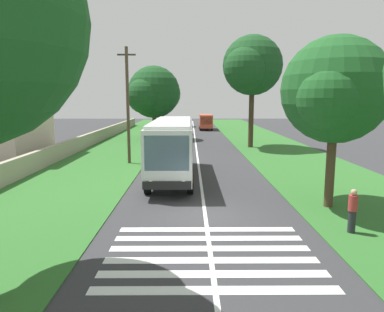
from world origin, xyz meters
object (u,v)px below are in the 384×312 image
Objects in this scene: trailing_car_0 at (179,136)px; roadside_tree_left_1 at (153,94)px; roadside_tree_right_1 at (331,93)px; trailing_minibus_0 at (206,120)px; pedestrian at (353,210)px; roadside_tree_right_2 at (250,67)px; roadside_building at (1,110)px; utility_pole at (128,104)px; trailing_car_1 at (183,130)px; roadside_tree_left_0 at (162,95)px; coach_bus at (172,145)px.

roadside_tree_left_1 reaches higher than trailing_car_0.
trailing_car_0 is 28.44m from roadside_tree_right_1.
trailing_minibus_0 is (16.63, -4.04, 0.88)m from trailing_car_0.
pedestrian is (-3.54, 0.32, -4.41)m from roadside_tree_right_1.
roadside_tree_right_1 is 0.68× the size of roadside_tree_right_2.
roadside_building reaches higher than trailing_car_0.
roadside_tree_left_1 is 31.41m from roadside_tree_right_1.
trailing_car_0 is 0.49× the size of roadside_building.
utility_pole is at bearing 179.68° from roadside_tree_left_1.
trailing_car_1 is 0.72× the size of trailing_minibus_0.
roadside_tree_left_1 reaches higher than trailing_minibus_0.
roadside_tree_right_2 is at bearing -127.57° from trailing_car_0.
roadside_tree_right_1 is at bearing -167.07° from roadside_tree_left_0.
roadside_tree_right_2 is at bearing -152.99° from trailing_car_1.
trailing_car_0 is 25.08m from roadside_tree_left_0.
roadside_tree_left_1 reaches higher than roadside_tree_right_1.
roadside_building is (-20.26, 15.56, 3.44)m from trailing_car_1.
roadside_tree_right_2 is (-22.50, -3.58, 6.74)m from trailing_minibus_0.
trailing_car_0 is 0.47× the size of roadside_tree_left_1.
roadside_tree_left_0 reaches higher than utility_pole.
pedestrian is (-24.62, 0.12, -7.38)m from roadside_tree_right_2.
trailing_minibus_0 is at bearing 9.04° from roadside_tree_right_2.
roadside_tree_left_0 is (7.59, 7.96, 4.30)m from trailing_minibus_0.
roadside_tree_right_2 is at bearing -159.01° from roadside_tree_left_0.
trailing_car_1 is 36.20m from roadside_tree_right_1.
trailing_minibus_0 is 0.77× the size of roadside_tree_right_1.
utility_pole is at bearing 166.90° from trailing_minibus_0.
roadside_tree_right_2 is at bearing -48.98° from utility_pole.
roadside_tree_left_1 is 1.03× the size of utility_pole.
roadside_tree_left_1 is 13.96m from roadside_tree_right_2.
coach_bus reaches higher than trailing_minibus_0.
trailing_car_0 is 31.40m from pedestrian.
trailing_car_1 is at bearing -33.27° from roadside_tree_left_1.
roadside_tree_left_1 is 18.73m from roadside_building.
roadside_tree_left_0 reaches higher than trailing_minibus_0.
trailing_car_1 is at bearing 157.00° from trailing_minibus_0.
roadside_tree_right_2 is 25.71m from pedestrian.
trailing_car_0 and trailing_car_1 have the same top height.
roadside_tree_left_0 is at bearing 12.93° from roadside_tree_right_1.
trailing_car_0 is 0.72× the size of trailing_minibus_0.
roadside_building is (3.41, 11.67, -0.56)m from utility_pole.
trailing_minibus_0 is 0.69× the size of roadside_building.
trailing_car_1 is at bearing 11.85° from roadside_tree_right_1.
trailing_minibus_0 is at bearing 4.20° from pedestrian.
roadside_tree_right_1 is at bearing -179.44° from roadside_tree_right_2.
coach_bus is at bearing 153.63° from roadside_tree_right_2.
roadside_tree_right_1 is (-43.58, -3.79, 3.77)m from trailing_minibus_0.
trailing_minibus_0 is 0.67× the size of utility_pole.
roadside_tree_left_1 is at bearing -39.11° from roadside_building.
trailing_car_0 is 0.46× the size of roadside_tree_left_0.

